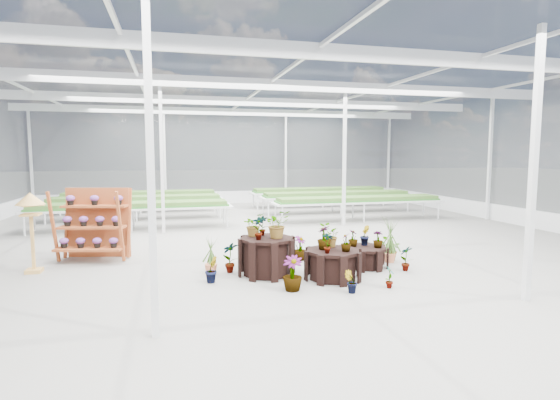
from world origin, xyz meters
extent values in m
plane|color=gray|center=(0.00, 0.00, 0.00)|extent=(24.00, 24.00, 0.00)
cylinder|color=black|center=(-0.89, -1.41, 0.39)|extent=(1.19, 1.19, 0.77)
cylinder|color=black|center=(0.31, -2.01, 0.29)|extent=(1.11, 1.11, 0.58)
cylinder|color=black|center=(1.31, -1.31, 0.22)|extent=(1.20, 1.20, 0.45)
imported|color=#3C5F26|center=(-1.13, -1.18, 1.01)|extent=(0.56, 0.55, 0.47)
imported|color=#3C5F26|center=(-0.70, -1.51, 1.06)|extent=(0.60, 0.55, 0.57)
imported|color=#3C5F26|center=(-0.92, -1.13, 0.98)|extent=(0.23, 0.16, 0.42)
imported|color=#3C5F26|center=(-1.09, -1.59, 1.01)|extent=(0.27, 0.21, 0.47)
imported|color=#3C5F26|center=(0.14, -1.94, 0.82)|extent=(0.36, 0.36, 0.47)
imported|color=#3C5F26|center=(0.49, -2.21, 0.76)|extent=(0.27, 0.27, 0.36)
imported|color=#3C5F26|center=(0.33, -1.74, 0.82)|extent=(0.43, 0.38, 0.47)
imported|color=#3C5F26|center=(0.10, -2.27, 0.78)|extent=(0.25, 0.24, 0.40)
imported|color=#3C5F26|center=(1.07, -1.23, 0.63)|extent=(0.24, 0.24, 0.37)
imported|color=#3C5F26|center=(1.54, -1.47, 0.63)|extent=(0.29, 0.29, 0.37)
imported|color=#3C5F26|center=(1.38, -1.15, 0.67)|extent=(0.28, 0.30, 0.44)
imported|color=#3C5F26|center=(-2.04, -1.66, 0.25)|extent=(0.32, 0.35, 0.50)
imported|color=#3C5F26|center=(-1.59, -1.04, 0.32)|extent=(0.41, 0.35, 0.65)
imported|color=#3C5F26|center=(-0.67, -2.54, 0.32)|extent=(0.44, 0.44, 0.63)
imported|color=#3C5F26|center=(0.29, -2.92, 0.20)|extent=(0.24, 0.21, 0.41)
imported|color=#3C5F26|center=(1.10, -2.84, 0.21)|extent=(0.25, 0.27, 0.43)
imported|color=#3C5F26|center=(2.02, -1.82, 0.27)|extent=(0.32, 0.25, 0.54)
imported|color=#3C5F26|center=(2.10, -0.94, 0.27)|extent=(0.63, 0.63, 0.53)
imported|color=#3C5F26|center=(0.12, -0.38, 0.28)|extent=(0.45, 0.45, 0.57)
imported|color=#3C5F26|center=(-1.06, -0.67, 0.32)|extent=(0.75, 0.77, 0.64)
camera|label=1|loc=(-2.75, -9.91, 2.45)|focal=28.00mm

